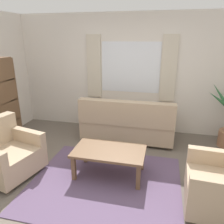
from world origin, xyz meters
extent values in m
plane|color=#6B6056|center=(0.00, 0.00, 0.00)|extent=(6.24, 6.24, 0.00)
cube|color=silver|center=(0.00, 2.26, 1.30)|extent=(5.32, 0.12, 2.60)
cube|color=white|center=(0.00, 2.20, 1.45)|extent=(1.30, 0.01, 1.10)
cube|color=beige|center=(-0.83, 2.17, 1.45)|extent=(0.32, 0.06, 1.40)
cube|color=beige|center=(0.83, 2.17, 1.45)|extent=(0.32, 0.06, 1.40)
cube|color=#604C6B|center=(0.00, 0.00, 0.01)|extent=(2.21, 1.91, 0.01)
cube|color=tan|center=(0.07, 1.63, 0.25)|extent=(1.90, 0.80, 0.38)
cube|color=tan|center=(0.07, 1.31, 0.68)|extent=(1.90, 0.20, 0.48)
cube|color=tan|center=(0.94, 1.63, 0.56)|extent=(0.16, 0.80, 0.24)
cube|color=tan|center=(-0.80, 1.63, 0.56)|extent=(0.16, 0.80, 0.24)
cylinder|color=brown|center=(0.92, 1.93, 0.03)|extent=(0.06, 0.06, 0.06)
cylinder|color=brown|center=(-0.78, 1.93, 0.03)|extent=(0.06, 0.06, 0.06)
cylinder|color=brown|center=(0.92, 1.33, 0.03)|extent=(0.06, 0.06, 0.06)
cylinder|color=brown|center=(-0.78, 1.33, 0.03)|extent=(0.06, 0.06, 0.06)
cube|color=tan|center=(-1.53, -0.12, 0.24)|extent=(0.97, 1.00, 0.36)
cube|color=tan|center=(-1.44, 0.23, 0.53)|extent=(0.81, 0.30, 0.22)
cylinder|color=brown|center=(-1.29, -0.53, 0.03)|extent=(0.05, 0.05, 0.06)
cylinder|color=brown|center=(-1.14, 0.14, 0.03)|extent=(0.05, 0.05, 0.06)
cylinder|color=brown|center=(-1.76, 0.28, 0.03)|extent=(0.05, 0.05, 0.06)
cube|color=tan|center=(1.53, -0.15, 0.24)|extent=(0.85, 0.89, 0.36)
cube|color=tan|center=(1.55, 0.20, 0.53)|extent=(0.81, 0.17, 0.22)
cylinder|color=brown|center=(1.23, 0.20, 0.03)|extent=(0.05, 0.05, 0.06)
cylinder|color=brown|center=(1.19, -0.47, 0.03)|extent=(0.05, 0.05, 0.06)
cube|color=brown|center=(0.01, 0.23, 0.42)|extent=(1.10, 0.64, 0.04)
cube|color=brown|center=(-0.48, -0.03, 0.20)|extent=(0.06, 0.06, 0.40)
cube|color=brown|center=(0.50, -0.03, 0.20)|extent=(0.06, 0.06, 0.40)
cube|color=brown|center=(-0.48, 0.49, 0.20)|extent=(0.06, 0.06, 0.40)
cube|color=brown|center=(0.50, 0.49, 0.20)|extent=(0.06, 0.06, 0.40)
cone|color=#2D6638|center=(1.89, 1.97, 0.97)|extent=(0.39, 0.48, 0.51)
cone|color=#2D6638|center=(1.83, 1.73, 0.93)|extent=(0.50, 0.11, 0.39)
cube|color=brown|center=(-2.38, 1.21, 0.85)|extent=(0.30, 0.04, 1.70)
cube|color=brown|center=(-2.24, 0.76, 0.85)|extent=(0.02, 0.90, 1.70)
cube|color=brown|center=(-2.38, 0.76, 0.01)|extent=(0.30, 0.86, 0.02)
cube|color=brown|center=(-2.38, 0.76, 0.43)|extent=(0.30, 0.86, 0.02)
cube|color=#B23833|center=(-2.38, 1.12, 0.58)|extent=(0.23, 0.05, 0.27)
cube|color=#B23833|center=(-2.38, 1.04, 0.56)|extent=(0.25, 0.09, 0.23)
cube|color=#387F4C|center=(-2.38, 0.94, 0.57)|extent=(0.27, 0.08, 0.26)
cube|color=#5B8E93|center=(-2.38, 0.85, 0.58)|extent=(0.24, 0.08, 0.27)
cube|color=#5B8E93|center=(-2.38, 0.77, 0.54)|extent=(0.25, 0.08, 0.19)
camera|label=1|loc=(0.75, -2.71, 2.09)|focal=35.37mm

